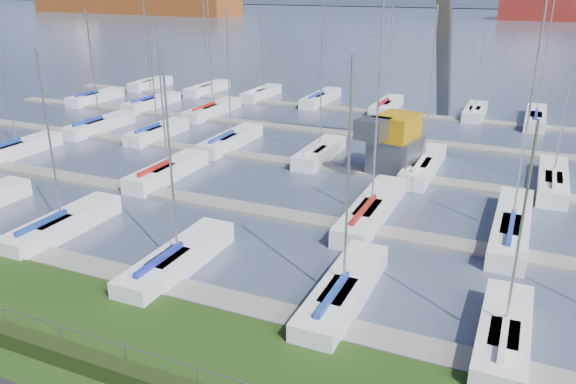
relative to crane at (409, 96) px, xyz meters
The scene contains 7 objects.
water 232.20m from the crane, 90.64° to the left, with size 800.00×540.00×0.20m, color #434D63.
hedge 28.83m from the crane, 95.20° to the right, with size 80.00×0.70×0.70m, color black.
fence 28.31m from the crane, 95.28° to the right, with size 0.04×0.04×80.00m, color gray.
docks 6.40m from the crane, 143.82° to the right, with size 90.00×41.60×0.25m.
crane is the anchor object (origin of this frame).
cargo_ship_west 227.27m from the crane, 134.26° to the left, with size 101.26×25.70×21.50m.
sailboat_fleet 3.05m from the crane, behind, with size 75.52×49.57×13.60m.
Camera 1 is at (10.98, -12.80, 13.29)m, focal length 35.00 mm.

